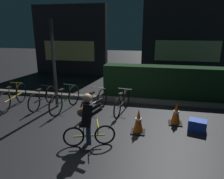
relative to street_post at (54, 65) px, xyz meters
name	(u,v)px	position (x,y,z in m)	size (l,w,h in m)	color
ground_plane	(100,127)	(1.85, -1.20, -1.43)	(40.00, 40.00, 0.00)	black
sidewalk_curb	(116,99)	(1.85, 1.00, -1.37)	(12.00, 0.24, 0.12)	#56544F
hedge_row	(166,82)	(3.65, 1.90, -0.84)	(4.80, 0.70, 1.19)	black
storefront_left	(70,40)	(-1.61, 5.30, 0.47)	(4.22, 0.54, 3.83)	#262328
storefront_right	(188,35)	(4.83, 6.00, 0.76)	(4.82, 0.54, 4.42)	#262328
street_post	(54,65)	(0.00, 0.00, 0.00)	(0.10, 0.10, 2.87)	#2D2D33
parked_bike_leftmost	(13,97)	(-1.40, -0.35, -1.08)	(0.46, 1.71, 0.79)	black
parked_bike_left_mid	(43,98)	(-0.43, -0.15, -1.11)	(0.46, 1.53, 0.71)	black
parked_bike_center_left	(65,100)	(0.44, -0.26, -1.07)	(0.46, 1.73, 0.80)	black
parked_bike_center_right	(95,102)	(1.41, -0.20, -1.09)	(0.52, 1.58, 0.75)	black
parked_bike_right_mid	(122,103)	(2.27, -0.09, -1.10)	(0.46, 1.57, 0.73)	black
traffic_cone_near	(138,121)	(2.88, -1.30, -1.12)	(0.36, 0.36, 0.64)	black
traffic_cone_far	(176,114)	(3.86, -0.58, -1.13)	(0.36, 0.36, 0.64)	black
blue_crate	(197,125)	(4.38, -0.90, -1.28)	(0.44, 0.32, 0.30)	#193DB7
cyclist	(88,120)	(1.81, -2.14, -0.80)	(1.13, 0.50, 1.25)	black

